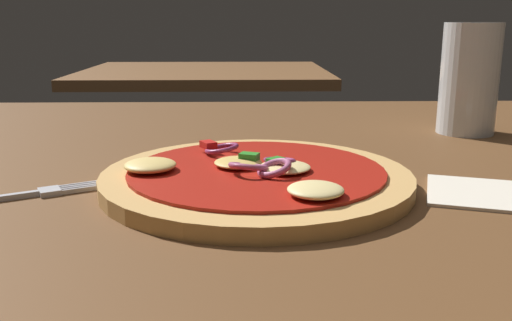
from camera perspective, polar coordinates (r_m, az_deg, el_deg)
name	(u,v)px	position (r m, az deg, el deg)	size (l,w,h in m)	color
dining_table	(207,195)	(0.55, -5.02, -3.49)	(1.22, 1.06, 0.03)	brown
pizza	(256,177)	(0.52, -0.05, -1.71)	(0.29, 0.29, 0.03)	tan
fork	(4,198)	(0.53, -24.20, -3.48)	(0.17, 0.10, 0.01)	silver
beer_glass	(469,82)	(0.82, 20.81, 7.43)	(0.08, 0.08, 0.15)	silver
background_table	(205,74)	(1.78, -5.20, 8.72)	(0.75, 0.63, 0.03)	brown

